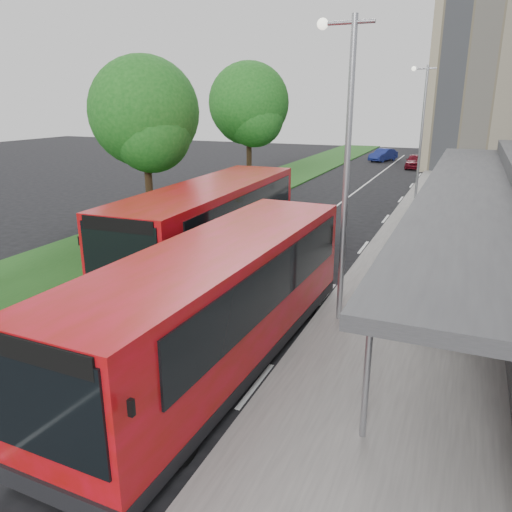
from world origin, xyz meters
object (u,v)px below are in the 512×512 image
(tree_mid, at_px, (145,120))
(car_near, at_px, (415,161))
(bus_second, at_px, (212,227))
(lamp_post_far, at_px, (421,124))
(lamp_post_near, at_px, (344,157))
(litter_bin, at_px, (409,243))
(tree_far, at_px, (249,109))
(car_far, at_px, (383,155))
(bus_main, at_px, (221,303))
(bollard, at_px, (416,207))

(tree_mid, bearing_deg, car_near, 72.21)
(bus_second, bearing_deg, lamp_post_far, 69.97)
(tree_mid, xyz_separation_m, lamp_post_near, (11.13, -7.05, -0.56))
(lamp_post_near, relative_size, car_near, 2.03)
(litter_bin, height_order, car_near, car_near)
(tree_far, height_order, car_near, tree_far)
(tree_mid, xyz_separation_m, litter_bin, (12.25, 0.50, -4.73))
(lamp_post_far, bearing_deg, litter_bin, -84.83)
(litter_bin, bearing_deg, lamp_post_near, -98.48)
(tree_far, xyz_separation_m, car_far, (5.67, 22.05, -4.96))
(tree_mid, relative_size, litter_bin, 10.29)
(lamp_post_near, xyz_separation_m, lamp_post_far, (0.00, 20.00, 0.00))
(bus_main, bearing_deg, car_near, 91.09)
(lamp_post_near, distance_m, car_near, 36.61)
(tree_mid, bearing_deg, bus_main, -48.64)
(lamp_post_far, bearing_deg, bus_second, -108.04)
(lamp_post_near, relative_size, bollard, 8.47)
(car_near, xyz_separation_m, car_far, (-3.72, 4.76, -0.03))
(tree_far, bearing_deg, litter_bin, -43.18)
(tree_mid, distance_m, lamp_post_far, 17.08)
(bus_main, bearing_deg, bollard, 83.10)
(bus_second, height_order, car_near, bus_second)
(lamp_post_near, xyz_separation_m, bus_second, (-5.56, 2.93, -3.08))
(tree_far, distance_m, litter_bin, 17.55)
(tree_mid, height_order, tree_far, tree_far)
(bollard, distance_m, car_near, 21.80)
(car_far, bearing_deg, litter_bin, -58.92)
(tree_mid, xyz_separation_m, car_far, (5.67, 34.05, -4.63))
(bus_second, distance_m, car_near, 33.65)
(tree_far, distance_m, lamp_post_far, 11.20)
(tree_far, bearing_deg, lamp_post_far, 4.87)
(car_far, bearing_deg, bus_main, -65.59)
(tree_far, height_order, car_far, tree_far)
(bus_second, bearing_deg, tree_mid, 141.49)
(litter_bin, bearing_deg, bollard, 93.94)
(lamp_post_far, relative_size, car_far, 2.04)
(lamp_post_near, relative_size, bus_second, 0.70)
(tree_mid, height_order, bus_main, tree_mid)
(tree_far, height_order, bollard, tree_far)
(tree_far, relative_size, car_near, 2.20)
(bus_second, distance_m, litter_bin, 8.20)
(car_near, bearing_deg, tree_mid, -108.93)
(tree_mid, distance_m, lamp_post_near, 13.19)
(lamp_post_far, height_order, car_near, lamp_post_far)
(lamp_post_near, bearing_deg, bollard, 87.52)
(litter_bin, relative_size, bollard, 0.84)
(bus_main, distance_m, bus_second, 7.16)
(lamp_post_near, height_order, bus_second, lamp_post_near)
(car_near, bearing_deg, car_far, 126.91)
(tree_far, height_order, bus_second, tree_far)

